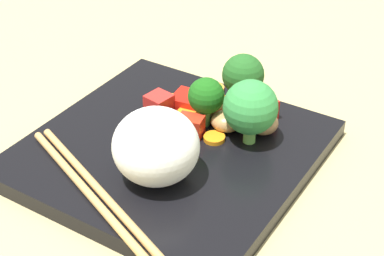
{
  "coord_description": "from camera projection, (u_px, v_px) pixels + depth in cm",
  "views": [
    {
      "loc": [
        24.89,
        -41.01,
        36.11
      ],
      "look_at": [
        1.84,
        0.86,
        3.68
      ],
      "focal_mm": 57.26,
      "sensor_mm": 36.0,
      "label": 1
    }
  ],
  "objects": [
    {
      "name": "ground_plane",
      "position": [
        172.0,
        166.0,
        0.6
      ],
      "size": [
        110.0,
        110.0,
        2.0
      ],
      "primitive_type": "cube",
      "color": "tan"
    },
    {
      "name": "square_plate",
      "position": [
        171.0,
        151.0,
        0.59
      ],
      "size": [
        27.16,
        27.16,
        1.68
      ],
      "primitive_type": "cube",
      "rotation": [
        0.0,
        0.0,
        -0.06
      ],
      "color": "black",
      "rests_on": "ground_plane"
    },
    {
      "name": "rice_mound",
      "position": [
        156.0,
        146.0,
        0.53
      ],
      "size": [
        8.97,
        8.9,
        6.83
      ],
      "primitive_type": "ellipsoid",
      "rotation": [
        0.0,
        0.0,
        4.9
      ],
      "color": "white",
      "rests_on": "square_plate"
    },
    {
      "name": "broccoli_floret_0",
      "position": [
        243.0,
        76.0,
        0.63
      ],
      "size": [
        4.4,
        4.4,
        5.87
      ],
      "color": "#7CB152",
      "rests_on": "square_plate"
    },
    {
      "name": "broccoli_floret_1",
      "position": [
        206.0,
        97.0,
        0.6
      ],
      "size": [
        3.66,
        3.66,
        5.17
      ],
      "color": "#579F45",
      "rests_on": "square_plate"
    },
    {
      "name": "broccoli_floret_2",
      "position": [
        250.0,
        108.0,
        0.58
      ],
      "size": [
        5.29,
        5.29,
        6.41
      ],
      "color": "#72B94E",
      "rests_on": "square_plate"
    },
    {
      "name": "carrot_slice_0",
      "position": [
        214.0,
        89.0,
        0.67
      ],
      "size": [
        2.52,
        2.52,
        0.56
      ],
      "primitive_type": "cylinder",
      "rotation": [
        0.0,
        0.0,
        6.12
      ],
      "color": "orange",
      "rests_on": "square_plate"
    },
    {
      "name": "carrot_slice_1",
      "position": [
        192.0,
        114.0,
        0.63
      ],
      "size": [
        4.22,
        4.22,
        0.55
      ],
      "primitive_type": "cylinder",
      "rotation": [
        0.0,
        0.0,
        3.98
      ],
      "color": "orange",
      "rests_on": "square_plate"
    },
    {
      "name": "carrot_slice_2",
      "position": [
        172.0,
        127.0,
        0.61
      ],
      "size": [
        2.53,
        2.53,
        0.51
      ],
      "primitive_type": "cylinder",
      "rotation": [
        0.0,
        0.0,
        4.42
      ],
      "color": "orange",
      "rests_on": "square_plate"
    },
    {
      "name": "carrot_slice_3",
      "position": [
        217.0,
        101.0,
        0.65
      ],
      "size": [
        3.97,
        3.97,
        0.5
      ],
      "primitive_type": "cylinder",
      "rotation": [
        0.0,
        0.0,
        5.66
      ],
      "color": "orange",
      "rests_on": "square_plate"
    },
    {
      "name": "carrot_slice_4",
      "position": [
        214.0,
        138.0,
        0.59
      ],
      "size": [
        2.85,
        2.85,
        0.44
      ],
      "primitive_type": "cylinder",
      "rotation": [
        0.0,
        0.0,
        5.19
      ],
      "color": "orange",
      "rests_on": "square_plate"
    },
    {
      "name": "carrot_slice_5",
      "position": [
        170.0,
        100.0,
        0.65
      ],
      "size": [
        2.39,
        2.39,
        0.47
      ],
      "primitive_type": "cylinder",
      "rotation": [
        0.0,
        0.0,
        2.99
      ],
      "color": "orange",
      "rests_on": "square_plate"
    },
    {
      "name": "pepper_chunk_0",
      "position": [
        239.0,
        110.0,
        0.62
      ],
      "size": [
        2.83,
        2.82,
        2.31
      ],
      "primitive_type": "cube",
      "rotation": [
        0.0,
        0.0,
        3.92
      ],
      "color": "red",
      "rests_on": "square_plate"
    },
    {
      "name": "pepper_chunk_1",
      "position": [
        189.0,
        101.0,
        0.64
      ],
      "size": [
        3.57,
        3.34,
        1.24
      ],
      "primitive_type": "cube",
      "rotation": [
        0.0,
        0.0,
        1.64
      ],
      "color": "red",
      "rests_on": "square_plate"
    },
    {
      "name": "pepper_chunk_2",
      "position": [
        159.0,
        103.0,
        0.63
      ],
      "size": [
        2.82,
        2.83,
        1.86
      ],
      "primitive_type": "cube",
      "rotation": [
        0.0,
        0.0,
        2.92
      ],
      "color": "red",
      "rests_on": "square_plate"
    },
    {
      "name": "pepper_chunk_3",
      "position": [
        260.0,
        110.0,
        0.62
      ],
      "size": [
        3.55,
        3.8,
        2.18
      ],
      "primitive_type": "cube",
      "rotation": [
        0.0,
        0.0,
        1.12
      ],
      "color": "red",
      "rests_on": "square_plate"
    },
    {
      "name": "pepper_chunk_4",
      "position": [
        191.0,
        126.0,
        0.6
      ],
      "size": [
        2.69,
        2.12,
        2.05
      ],
      "primitive_type": "cube",
      "rotation": [
        0.0,
        0.0,
        3.29
      ],
      "color": "red",
      "rests_on": "square_plate"
    },
    {
      "name": "chicken_piece_0",
      "position": [
        215.0,
        107.0,
        0.63
      ],
      "size": [
        2.09,
        2.67,
        1.65
      ],
      "primitive_type": "ellipsoid",
      "rotation": [
        0.0,
        0.0,
        1.56
      ],
      "color": "#C19243",
      "rests_on": "square_plate"
    },
    {
      "name": "chicken_piece_1",
      "position": [
        226.0,
        121.0,
        0.61
      ],
      "size": [
        4.02,
        3.91,
        1.98
      ],
      "primitive_type": "ellipsoid",
      "rotation": [
        0.0,
        0.0,
        3.55
      ],
      "color": "tan",
      "rests_on": "square_plate"
    },
    {
      "name": "chicken_piece_4",
      "position": [
        262.0,
        122.0,
        0.6
      ],
      "size": [
        3.42,
        3.19,
        2.33
      ],
      "primitive_type": "ellipsoid",
      "rotation": [
        0.0,
        0.0,
        6.21
      ],
      "color": "tan",
      "rests_on": "square_plate"
    },
    {
      "name": "chopstick_pair",
      "position": [
        93.0,
        191.0,
        0.53
      ],
      "size": [
        19.76,
        10.75,
        0.7
      ],
      "rotation": [
        0.0,
        0.0,
        5.83
      ],
      "color": "tan",
      "rests_on": "square_plate"
    }
  ]
}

